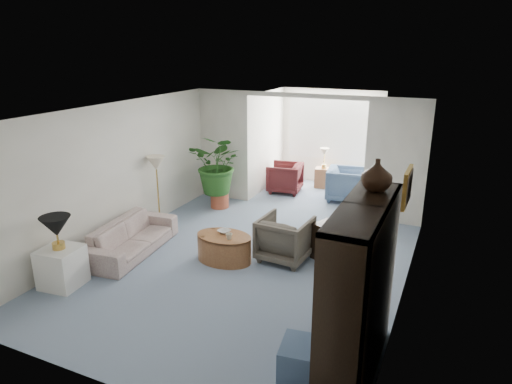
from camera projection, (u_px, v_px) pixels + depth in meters
The scene contains 26 objects.
floor at pixel (241, 267), 7.39m from camera, with size 6.00×6.00×0.00m, color #859BB0.
sunroom_floor at pixel (316, 195), 10.94m from camera, with size 2.60×2.60×0.00m, color #859BB0.
back_pier_left at pixel (224, 145), 10.35m from camera, with size 1.20×0.12×2.50m, color white.
back_pier_right at pixel (396, 163), 8.85m from camera, with size 1.20×0.12×2.50m, color white.
back_header at pixel (305, 96), 9.23m from camera, with size 2.60×0.12×0.10m, color white.
window_pane at pixel (331, 130), 11.44m from camera, with size 2.20×0.02×1.50m, color white.
window_blinds at pixel (331, 130), 11.41m from camera, with size 2.20×0.02×1.50m, color white.
framed_picture at pixel (408, 187), 5.81m from camera, with size 0.04×0.50×0.40m, color #C0B29A.
sofa at pixel (132, 237), 7.83m from camera, with size 1.92×0.75×0.56m, color beige.
end_table at pixel (62, 267), 6.73m from camera, with size 0.55×0.55×0.60m, color white.
table_lamp at pixel (56, 226), 6.53m from camera, with size 0.44×0.44×0.30m, color black.
floor_lamp at pixel (156, 163), 8.79m from camera, with size 0.36×0.36×0.28m, color #F7E6C5.
coffee_table at pixel (224, 248), 7.54m from camera, with size 0.95×0.95×0.45m, color #966336.
coffee_bowl at pixel (224, 231), 7.57m from camera, with size 0.20×0.20×0.05m, color beige.
coffee_cup at pixel (229, 236), 7.31m from camera, with size 0.11×0.11×0.10m, color beige.
wingback_chair at pixel (285, 238), 7.55m from camera, with size 0.80×0.82×0.75m, color #5C5749.
side_table_dark at pixel (331, 242), 7.55m from camera, with size 0.52×0.42×0.62m, color black.
entertainment_cabinet at pixel (359, 293), 4.72m from camera, with size 0.47×1.76×1.96m, color black.
cabinet_urn at pixel (377, 175), 4.80m from camera, with size 0.33×0.33×0.34m, color black.
ottoman at pixel (303, 360), 4.90m from camera, with size 0.49×0.49×0.39m, color slate.
plant_pot at pixel (220, 200), 10.05m from camera, with size 0.40×0.40×0.32m, color #AF4E32.
house_plant at pixel (219, 164), 9.80m from camera, with size 1.19×1.03×1.32m, color #285C1F.
sunroom_chair_blue at pixel (346, 184), 10.44m from camera, with size 0.81×0.83×0.76m, color slate.
sunroom_chair_maroon at pixel (285, 178), 11.04m from camera, with size 0.77×0.79×0.72m, color #581E1E.
sunroom_table at pixel (323, 178), 11.43m from camera, with size 0.41×0.32×0.50m, color #966336.
shelf_clutter at pixel (353, 286), 4.64m from camera, with size 0.30×1.17×1.06m.
Camera 1 is at (2.98, -5.95, 3.44)m, focal length 31.91 mm.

